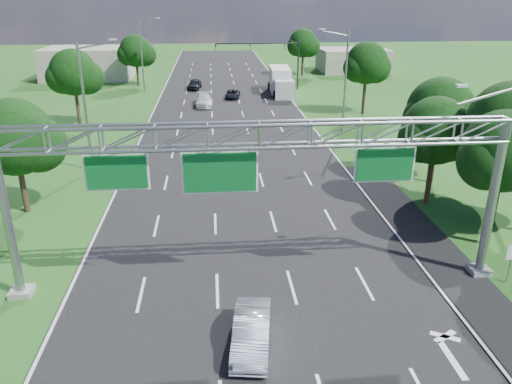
{
  "coord_description": "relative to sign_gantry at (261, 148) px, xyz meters",
  "views": [
    {
      "loc": [
        -1.75,
        -8.99,
        13.23
      ],
      "look_at": [
        0.45,
        15.9,
        3.27
      ],
      "focal_mm": 35.0,
      "sensor_mm": 36.0,
      "label": 1
    }
  ],
  "objects": [
    {
      "name": "car_queue_a",
      "position": [
        -3.11,
        41.97,
        -6.17
      ],
      "size": [
        2.04,
        4.96,
        1.44
      ],
      "primitive_type": "imported",
      "rotation": [
        0.0,
        0.0,
        0.01
      ],
      "color": "silver",
      "rests_on": "ground"
    },
    {
      "name": "regulatory_sign",
      "position": [
        12.07,
        -1.02,
        -5.38
      ],
      "size": [
        0.6,
        0.08,
        2.1
      ],
      "color": "gray",
      "rests_on": "ground"
    },
    {
      "name": "silver_sedan",
      "position": [
        -0.82,
        -4.63,
        -6.21
      ],
      "size": [
        1.98,
        4.27,
        1.36
      ],
      "primitive_type": "imported",
      "rotation": [
        0.0,
        0.0,
        -0.14
      ],
      "color": "silver",
      "rests_on": "ground"
    },
    {
      "name": "building_left",
      "position": [
        -22.33,
        66.0,
        -4.39
      ],
      "size": [
        14.0,
        10.0,
        5.0
      ],
      "primitive_type": "cube",
      "color": "gray",
      "rests_on": "ground"
    },
    {
      "name": "tree_cluster_right",
      "position": [
        14.47,
        7.19,
        -1.58
      ],
      "size": [
        9.91,
        14.6,
        8.68
      ],
      "color": "#2D2116",
      "rests_on": "ground"
    },
    {
      "name": "streetlight_l_near",
      "position": [
        -11.63,
        18.0,
        -1.31
      ],
      "size": [
        2.97,
        0.22,
        10.16
      ],
      "color": "gray",
      "rests_on": "ground"
    },
    {
      "name": "streetlight_l_far",
      "position": [
        -11.63,
        53.0,
        -1.31
      ],
      "size": [
        2.97,
        0.22,
        10.16
      ],
      "color": "gray",
      "rests_on": "ground"
    },
    {
      "name": "car_queue_c",
      "position": [
        -4.62,
        54.06,
        -6.16
      ],
      "size": [
        2.31,
        4.52,
        1.47
      ],
      "primitive_type": "imported",
      "rotation": [
        0.0,
        0.0,
        -0.14
      ],
      "color": "black",
      "rests_on": "ground"
    },
    {
      "name": "box_truck",
      "position": [
        7.67,
        49.53,
        -5.2
      ],
      "size": [
        3.02,
        9.43,
        3.53
      ],
      "rotation": [
        0.0,
        0.0,
        -0.05
      ],
      "color": "silver",
      "rests_on": "ground"
    },
    {
      "name": "ground",
      "position": [
        -0.33,
        18.0,
        -6.89
      ],
      "size": [
        220.0,
        220.0,
        0.0
      ],
      "primitive_type": "plane",
      "color": "#1F5318",
      "rests_on": "ground"
    },
    {
      "name": "streetlight_r_mid",
      "position": [
        10.97,
        28.0,
        -1.31
      ],
      "size": [
        2.97,
        0.22,
        10.16
      ],
      "color": "gray",
      "rests_on": "ground"
    },
    {
      "name": "sign_gantry",
      "position": [
        0.0,
        0.0,
        0.0
      ],
      "size": [
        23.5,
        1.0,
        9.56
      ],
      "color": "gray",
      "rests_on": "ground"
    },
    {
      "name": "road_flare",
      "position": [
        9.87,
        2.0,
        -6.89
      ],
      "size": [
        3.0,
        30.0,
        0.02
      ],
      "primitive_type": "cube",
      "color": "black",
      "rests_on": "ground"
    },
    {
      "name": "road",
      "position": [
        -0.33,
        18.0,
        -6.89
      ],
      "size": [
        18.0,
        180.0,
        0.02
      ],
      "primitive_type": "cube",
      "color": "black",
      "rests_on": "ground"
    },
    {
      "name": "tree_verge_lb",
      "position": [
        -16.25,
        33.04,
        -1.48
      ],
      "size": [
        5.76,
        4.8,
        8.06
      ],
      "color": "#2D2116",
      "rests_on": "ground"
    },
    {
      "name": "car_queue_b",
      "position": [
        0.74,
        46.73,
        -6.34
      ],
      "size": [
        2.3,
        4.15,
        1.1
      ],
      "primitive_type": "imported",
      "rotation": [
        0.0,
        0.0,
        -0.12
      ],
      "color": "black",
      "rests_on": "ground"
    },
    {
      "name": "building_right",
      "position": [
        23.67,
        70.0,
        -4.89
      ],
      "size": [
        12.0,
        9.0,
        4.0
      ],
      "primitive_type": "cube",
      "color": "gray",
      "rests_on": "ground"
    },
    {
      "name": "traffic_signal",
      "position": [
        7.15,
        53.0,
        -1.72
      ],
      "size": [
        12.21,
        0.24,
        7.0
      ],
      "color": "black",
      "rests_on": "ground"
    },
    {
      "name": "tree_verge_la",
      "position": [
        -14.25,
        10.04,
        -2.13
      ],
      "size": [
        5.76,
        4.8,
        7.4
      ],
      "color": "#2D2116",
      "rests_on": "ground"
    },
    {
      "name": "tree_verge_rd",
      "position": [
        15.75,
        36.04,
        -1.26
      ],
      "size": [
        5.76,
        4.8,
        8.28
      ],
      "color": "#2D2116",
      "rests_on": "ground"
    },
    {
      "name": "tree_verge_lc",
      "position": [
        -13.25,
        58.04,
        -1.92
      ],
      "size": [
        5.76,
        4.8,
        7.62
      ],
      "color": "#2D2116",
      "rests_on": "ground"
    },
    {
      "name": "tree_verge_re",
      "position": [
        13.75,
        66.04,
        -1.7
      ],
      "size": [
        5.76,
        4.8,
        7.84
      ],
      "color": "#2D2116",
      "rests_on": "ground"
    }
  ]
}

